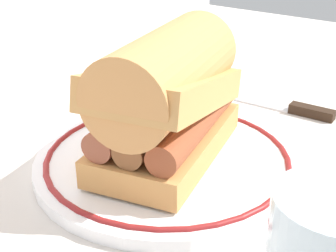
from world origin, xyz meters
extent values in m
plane|color=beige|center=(0.00, 0.00, 0.00)|extent=(1.50, 1.50, 0.00)
cylinder|color=white|center=(0.03, 0.00, 0.01)|extent=(0.26, 0.26, 0.01)
torus|color=maroon|center=(0.03, 0.00, 0.01)|extent=(0.24, 0.24, 0.01)
cube|color=tan|center=(0.03, 0.00, 0.03)|extent=(0.20, 0.13, 0.03)
cylinder|color=brown|center=(0.04, -0.03, 0.05)|extent=(0.17, 0.07, 0.03)
cylinder|color=brown|center=(0.03, 0.00, 0.05)|extent=(0.17, 0.07, 0.03)
cylinder|color=#975038|center=(0.02, 0.03, 0.05)|extent=(0.17, 0.07, 0.03)
cube|color=tan|center=(0.03, 0.00, 0.08)|extent=(0.20, 0.13, 0.07)
cylinder|color=tan|center=(0.03, 0.00, 0.10)|extent=(0.19, 0.12, 0.08)
cube|color=silver|center=(0.23, 0.01, 0.00)|extent=(0.02, 0.10, 0.01)
cube|color=black|center=(0.23, -0.07, 0.01)|extent=(0.02, 0.06, 0.01)
camera|label=1|loc=(-0.30, -0.25, 0.24)|focal=50.34mm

